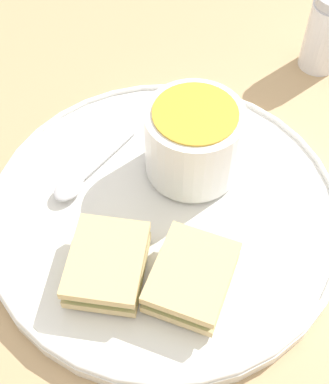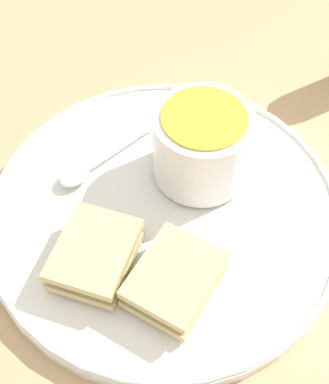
% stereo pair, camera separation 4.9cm
% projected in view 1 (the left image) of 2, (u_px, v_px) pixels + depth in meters
% --- Properties ---
extents(ground_plane, '(2.40, 2.40, 0.00)m').
position_uv_depth(ground_plane, '(164.00, 217.00, 0.53)').
color(ground_plane, tan).
extents(plate, '(0.34, 0.34, 0.02)m').
position_uv_depth(plate, '(164.00, 211.00, 0.52)').
color(plate, white).
rests_on(plate, ground_plane).
extents(soup_bowl, '(0.09, 0.09, 0.08)m').
position_uv_depth(soup_bowl, '(194.00, 140.00, 0.51)').
color(soup_bowl, white).
rests_on(soup_bowl, plate).
extents(spoon, '(0.12, 0.03, 0.01)m').
position_uv_depth(spoon, '(76.00, 182.00, 0.52)').
color(spoon, silver).
rests_on(spoon, plate).
extents(sandwich_half_near, '(0.10, 0.10, 0.03)m').
position_uv_depth(sandwich_half_near, '(107.00, 264.00, 0.46)').
color(sandwich_half_near, '#DBBC7F').
rests_on(sandwich_half_near, plate).
extents(sandwich_half_far, '(0.10, 0.09, 0.03)m').
position_uv_depth(sandwich_half_far, '(192.00, 277.00, 0.45)').
color(sandwich_half_far, '#DBBC7F').
rests_on(sandwich_half_far, plate).
extents(salt_shaker, '(0.05, 0.05, 0.10)m').
position_uv_depth(salt_shaker, '(326.00, 33.00, 0.62)').
color(salt_shaker, silver).
rests_on(salt_shaker, ground_plane).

